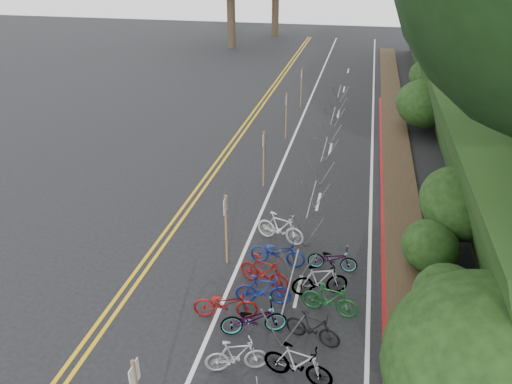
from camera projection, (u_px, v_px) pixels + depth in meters
The scene contains 7 objects.
ground at pixel (150, 374), 12.22m from camera, with size 120.00×120.00×0.00m, color black.
road_markings at pixel (260, 195), 20.93m from camera, with size 7.47×80.00×0.01m.
red_curb at pixel (383, 186), 21.61m from camera, with size 0.25×28.00×0.10m, color maroon.
bike_racks_rest at pixel (324, 155), 22.64m from camera, with size 1.14×23.00×1.17m.
signposts_rest at pixel (276, 132), 23.71m from camera, with size 0.08×18.40×2.50m.
bike_front at pixel (225, 303), 13.88m from camera, with size 1.82×0.63×0.96m, color maroon.
bike_valet at pixel (278, 329), 12.95m from camera, with size 3.10×11.56×1.09m.
Camera 1 is at (4.45, -8.19, 9.45)m, focal length 35.00 mm.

